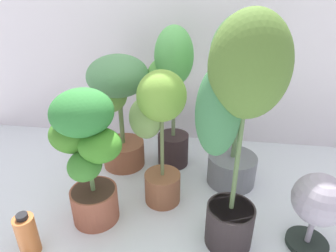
# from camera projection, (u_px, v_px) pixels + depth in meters

# --- Properties ---
(ground_plane) EXTENTS (8.00, 8.00, 0.00)m
(ground_plane) POSITION_uv_depth(u_px,v_px,m) (161.00, 215.00, 1.45)
(ground_plane) COLOR silver
(ground_plane) RESTS_ON ground
(potted_plant_back_right) EXTENTS (0.42, 0.39, 0.95)m
(potted_plant_back_right) POSITION_uv_depth(u_px,v_px,m) (239.00, 85.00, 1.45)
(potted_plant_back_right) COLOR slate
(potted_plant_back_right) RESTS_ON ground
(potted_plant_back_center) EXTENTS (0.32, 0.28, 0.86)m
(potted_plant_back_center) POSITION_uv_depth(u_px,v_px,m) (170.00, 88.00, 1.67)
(potted_plant_back_center) COLOR #322325
(potted_plant_back_center) RESTS_ON ground
(potted_plant_front_right) EXTENTS (0.35, 0.30, 0.99)m
(potted_plant_front_right) POSITION_uv_depth(u_px,v_px,m) (237.00, 114.00, 1.03)
(potted_plant_front_right) COLOR #2C2525
(potted_plant_front_right) RESTS_ON ground
(potted_plant_back_left) EXTENTS (0.38, 0.38, 0.71)m
(potted_plant_back_left) POSITION_uv_depth(u_px,v_px,m) (118.00, 99.00, 1.68)
(potted_plant_back_left) COLOR brown
(potted_plant_back_left) RESTS_ON ground
(potted_plant_front_left) EXTENTS (0.40, 0.37, 0.67)m
(potted_plant_front_left) POSITION_uv_depth(u_px,v_px,m) (87.00, 149.00, 1.26)
(potted_plant_front_left) COLOR #9A533B
(potted_plant_front_left) RESTS_ON ground
(potted_plant_center) EXTENTS (0.35, 0.32, 0.72)m
(potted_plant_center) POSITION_uv_depth(u_px,v_px,m) (158.00, 127.00, 1.37)
(potted_plant_center) COLOR brown
(potted_plant_center) RESTS_ON ground
(floor_fan) EXTENTS (0.29, 0.29, 0.37)m
(floor_fan) POSITION_uv_depth(u_px,v_px,m) (318.00, 203.00, 1.18)
(floor_fan) COLOR black
(floor_fan) RESTS_ON ground
(nutrient_bottle) EXTENTS (0.09, 0.09, 0.21)m
(nutrient_bottle) POSITION_uv_depth(u_px,v_px,m) (27.00, 235.00, 1.21)
(nutrient_bottle) COLOR #B9622F
(nutrient_bottle) RESTS_ON ground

